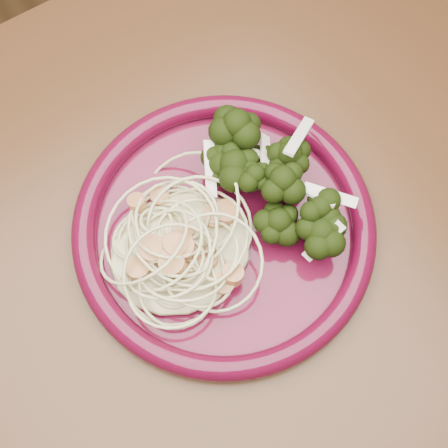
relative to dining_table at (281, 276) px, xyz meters
name	(u,v)px	position (x,y,z in m)	size (l,w,h in m)	color
dining_table	(281,276)	(0.00, 0.00, 0.00)	(1.20, 0.80, 0.75)	#472814
dinner_plate	(224,227)	(-0.05, 0.05, 0.11)	(0.31, 0.31, 0.02)	#4B0A1F
spaghetti_pile	(180,248)	(-0.09, 0.05, 0.12)	(0.14, 0.12, 0.03)	#C5C08A
scallop_cluster	(178,234)	(-0.09, 0.05, 0.16)	(0.12, 0.12, 0.04)	#C28246
broccoli_pile	(277,189)	(0.01, 0.05, 0.13)	(0.10, 0.16, 0.06)	black
onion_garnish	(279,174)	(0.01, 0.05, 0.17)	(0.07, 0.10, 0.05)	beige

